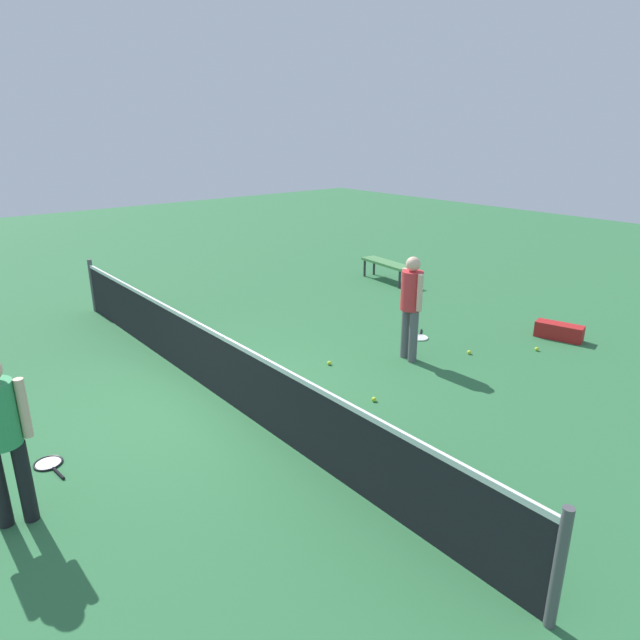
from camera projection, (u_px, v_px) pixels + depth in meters
ground_plane at (218, 395)px, 7.92m from camera, size 40.00×40.00×0.00m
court_net at (216, 363)px, 7.76m from camera, size 10.09×0.09×1.07m
player_near_side at (411, 300)px, 8.83m from camera, size 0.53×0.41×1.70m
player_far_side at (0, 429)px, 5.07m from camera, size 0.43×0.52×1.70m
tennis_racket_near_player at (420, 337)px, 10.07m from camera, size 0.48×0.57×0.03m
tennis_racket_far_player at (49, 464)px, 6.29m from camera, size 0.60×0.35×0.03m
tennis_ball_near_player at (469, 352)px, 9.35m from camera, size 0.07×0.07×0.07m
tennis_ball_by_net at (181, 319)px, 10.93m from camera, size 0.07×0.07×0.07m
tennis_ball_midcourt at (329, 363)px, 8.92m from camera, size 0.07×0.07×0.07m
tennis_ball_baseline at (537, 349)px, 9.48m from camera, size 0.07×0.07×0.07m
tennis_ball_stray_left at (374, 399)px, 7.74m from camera, size 0.07×0.07×0.07m
courtside_bench at (387, 265)px, 13.61m from camera, size 1.54×0.56×0.48m
equipment_bag at (557, 331)px, 10.01m from camera, size 0.85×0.48×0.28m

